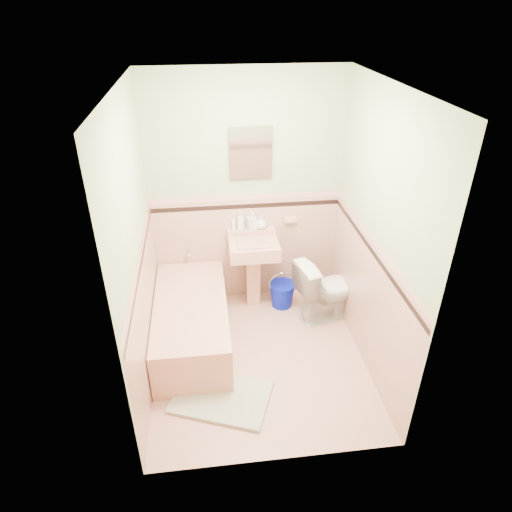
{
  "coord_description": "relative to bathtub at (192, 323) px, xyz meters",
  "views": [
    {
      "loc": [
        -0.43,
        -3.22,
        3.05
      ],
      "look_at": [
        0.0,
        0.25,
        1.0
      ],
      "focal_mm": 31.56,
      "sensor_mm": 36.0,
      "label": 1
    }
  ],
  "objects": [
    {
      "name": "medicine_cabinet",
      "position": [
        0.68,
        0.74,
        1.47
      ],
      "size": [
        0.37,
        0.04,
        0.46
      ],
      "primitive_type": "cube",
      "color": "white",
      "rests_on": "wall_back"
    },
    {
      "name": "soap_bottle_left",
      "position": [
        0.56,
        0.71,
        0.75
      ],
      "size": [
        0.08,
        0.08,
        0.21
      ],
      "primitive_type": "imported",
      "rotation": [
        0.0,
        0.0,
        -0.01
      ],
      "color": "#B2B2B2",
      "rests_on": "sink"
    },
    {
      "name": "wall_back",
      "position": [
        0.63,
        0.77,
        1.02
      ],
      "size": [
        2.5,
        0.0,
        2.5
      ],
      "primitive_type": "plane",
      "rotation": [
        1.57,
        0.0,
        0.0
      ],
      "color": "beige",
      "rests_on": "ground"
    },
    {
      "name": "cap_right",
      "position": [
        1.61,
        -0.33,
        1.0
      ],
      "size": [
        0.0,
        2.2,
        2.2
      ],
      "primitive_type": "plane",
      "rotation": [
        1.57,
        0.0,
        -1.57
      ],
      "color": "#D69A8B",
      "rests_on": "ground"
    },
    {
      "name": "wainscot_front",
      "position": [
        0.63,
        -1.42,
        0.38
      ],
      "size": [
        2.0,
        0.0,
        2.0
      ],
      "primitive_type": "plane",
      "rotation": [
        -1.57,
        0.0,
        0.0
      ],
      "color": "#D8A591",
      "rests_on": "ground"
    },
    {
      "name": "cap_back",
      "position": [
        0.63,
        0.75,
        0.99
      ],
      "size": [
        2.0,
        0.0,
        2.0
      ],
      "primitive_type": "plane",
      "rotation": [
        1.57,
        0.0,
        0.0
      ],
      "color": "#D69A8B",
      "rests_on": "ground"
    },
    {
      "name": "accent_right",
      "position": [
        1.61,
        -0.33,
        0.89
      ],
      "size": [
        0.0,
        2.2,
        2.2
      ],
      "primitive_type": "plane",
      "rotation": [
        1.57,
        0.0,
        -1.57
      ],
      "color": "black",
      "rests_on": "ground"
    },
    {
      "name": "shoe",
      "position": [
        0.2,
        -0.7,
        -0.16
      ],
      "size": [
        0.17,
        0.08,
        0.07
      ],
      "primitive_type": "cube",
      "rotation": [
        0.0,
        0.0,
        -0.02
      ],
      "color": "#BF1E59",
      "rests_on": "bath_mat"
    },
    {
      "name": "sink_faucet",
      "position": [
        0.68,
        0.67,
        0.72
      ],
      "size": [
        0.02,
        0.02,
        0.1
      ],
      "primitive_type": "cylinder",
      "color": "silver",
      "rests_on": "sink"
    },
    {
      "name": "bucket",
      "position": [
        1.0,
        0.5,
        -0.08
      ],
      "size": [
        0.33,
        0.33,
        0.28
      ],
      "primitive_type": null,
      "rotation": [
        0.0,
        0.0,
        0.2
      ],
      "color": "#0311B7",
      "rests_on": "floor"
    },
    {
      "name": "ceiling",
      "position": [
        0.63,
        -0.33,
        2.27
      ],
      "size": [
        2.2,
        2.2,
        0.0
      ],
      "primitive_type": "plane",
      "rotation": [
        3.14,
        0.0,
        0.0
      ],
      "color": "white",
      "rests_on": "ground"
    },
    {
      "name": "toilet",
      "position": [
        1.44,
        0.23,
        0.13
      ],
      "size": [
        0.76,
        0.55,
        0.7
      ],
      "primitive_type": "imported",
      "rotation": [
        0.0,
        0.0,
        1.81
      ],
      "color": "white",
      "rests_on": "floor"
    },
    {
      "name": "sink",
      "position": [
        0.68,
        0.53,
        0.18
      ],
      "size": [
        0.52,
        0.48,
        0.81
      ],
      "primitive_type": null,
      "color": "tan",
      "rests_on": "floor"
    },
    {
      "name": "wainscot_right",
      "position": [
        1.62,
        -0.33,
        0.38
      ],
      "size": [
        0.0,
        2.2,
        2.2
      ],
      "primitive_type": "plane",
      "rotation": [
        1.57,
        0.0,
        -1.57
      ],
      "color": "#D8A591",
      "rests_on": "ground"
    },
    {
      "name": "wall_front",
      "position": [
        0.63,
        -1.43,
        1.02
      ],
      "size": [
        2.5,
        0.0,
        2.5
      ],
      "primitive_type": "plane",
      "rotation": [
        -1.57,
        0.0,
        0.0
      ],
      "color": "beige",
      "rests_on": "ground"
    },
    {
      "name": "floor",
      "position": [
        0.63,
        -0.33,
        -0.23
      ],
      "size": [
        2.2,
        2.2,
        0.0
      ],
      "primitive_type": "plane",
      "color": "#D6A08C",
      "rests_on": "ground"
    },
    {
      "name": "tub_faucet",
      "position": [
        0.0,
        0.72,
        0.41
      ],
      "size": [
        0.04,
        0.12,
        0.04
      ],
      "primitive_type": "cylinder",
      "rotation": [
        1.57,
        0.0,
        0.0
      ],
      "color": "silver",
      "rests_on": "wall_back"
    },
    {
      "name": "accent_left",
      "position": [
        -0.35,
        -0.33,
        0.89
      ],
      "size": [
        0.0,
        2.2,
        2.2
      ],
      "primitive_type": "plane",
      "rotation": [
        1.57,
        0.0,
        1.57
      ],
      "color": "black",
      "rests_on": "ground"
    },
    {
      "name": "bath_mat",
      "position": [
        0.24,
        -0.79,
        -0.21
      ],
      "size": [
        0.96,
        0.8,
        0.03
      ],
      "primitive_type": "cube",
      "rotation": [
        0.0,
        0.0,
        -0.37
      ],
      "color": "#949E84",
      "rests_on": "floor"
    },
    {
      "name": "soap_bottle_mid",
      "position": [
        0.68,
        0.71,
        0.74
      ],
      "size": [
        0.11,
        0.12,
        0.2
      ],
      "primitive_type": "imported",
      "rotation": [
        0.0,
        0.0,
        0.32
      ],
      "color": "#B2B2B2",
      "rests_on": "sink"
    },
    {
      "name": "soap_dish",
      "position": [
        1.1,
        0.73,
        0.72
      ],
      "size": [
        0.13,
        0.08,
        0.04
      ],
      "primitive_type": "cube",
      "color": "tan",
      "rests_on": "wall_back"
    },
    {
      "name": "wall_right",
      "position": [
        1.63,
        -0.33,
        1.02
      ],
      "size": [
        0.0,
        2.5,
        2.5
      ],
      "primitive_type": "plane",
      "rotation": [
        1.57,
        0.0,
        -1.57
      ],
      "color": "beige",
      "rests_on": "ground"
    },
    {
      "name": "accent_back",
      "position": [
        0.63,
        0.75,
        0.9
      ],
      "size": [
        2.0,
        0.0,
        2.0
      ],
      "primitive_type": "plane",
      "rotation": [
        1.57,
        0.0,
        0.0
      ],
      "color": "black",
      "rests_on": "ground"
    },
    {
      "name": "accent_front",
      "position": [
        0.63,
        -1.41,
        0.9
      ],
      "size": [
        2.0,
        0.0,
        2.0
      ],
      "primitive_type": "plane",
      "rotation": [
        -1.57,
        0.0,
        0.0
      ],
      "color": "black",
      "rests_on": "ground"
    },
    {
      "name": "cap_front",
      "position": [
        0.63,
        -1.41,
        0.99
      ],
      "size": [
        2.0,
        0.0,
        2.0
      ],
      "primitive_type": "plane",
      "rotation": [
        -1.57,
        0.0,
        0.0
      ],
      "color": "#D69A8B",
      "rests_on": "ground"
    },
    {
      "name": "tube",
      "position": [
        0.49,
        0.71,
        0.7
      ],
      "size": [
        0.05,
        0.05,
        0.12
      ],
      "primitive_type": "cylinder",
      "rotation": [
        0.0,
        0.0,
        -0.41
      ],
      "color": "white",
      "rests_on": "sink"
    },
    {
      "name": "wall_left",
      "position": [
        -0.37,
        -0.33,
        1.02
      ],
      "size": [
        0.0,
        2.5,
        2.5
      ],
      "primitive_type": "plane",
      "rotation": [
        1.57,
        0.0,
        1.57
      ],
      "color": "beige",
      "rests_on": "ground"
    },
    {
      "name": "wainscot_back",
      "position": [
        0.63,
        0.76,
        0.38
      ],
      "size": [
        2.0,
        0.0,
        2.0
      ],
      "primitive_type": "plane",
      "rotation": [
        1.57,
        0.0,
        0.0
      ],
      "color": "#D8A591",
      "rests_on": "ground"
    },
    {
      "name": "bathtub",
      "position": [
        0.0,
        0.0,
        0.0
      ],
      "size": [
        0.7,
        1.5,
        0.45
      ],
      "primitive_type": "cube",
      "color": "tan",
      "rests_on": "floor"
    },
    {
      "name": "wainscot_left",
      "position": [
        -0.36,
        -0.33,
        0.38
      ],
      "size": [
        0.0,
        2.2,
        2.2
      ],
      "primitive_type": "plane",
      "rotation": [
        1.57,
        0.0,
        1.57
      ],
      "color": "#D8A591",
      "rests_on": "ground"
    },
    {
      "name": "soap_bottle_right",
      "position": [
        0.78,
        0.71,
        0.72
      ],
      "size": [
        0.13,
        0.13,
        0.15
      ],
      "primitive_type": "imported",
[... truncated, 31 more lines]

